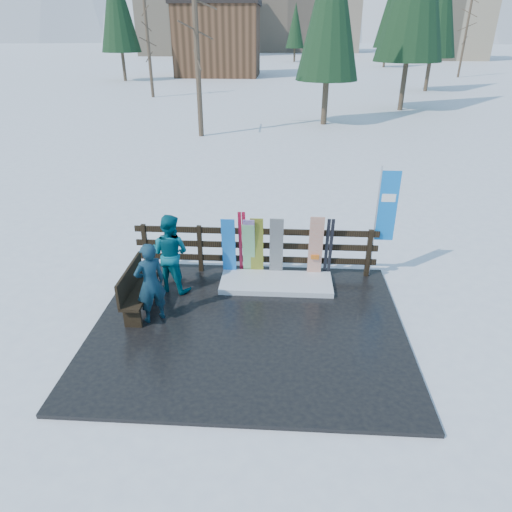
# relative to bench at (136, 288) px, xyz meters

# --- Properties ---
(ground) EXTENTS (700.00, 700.00, 0.00)m
(ground) POSITION_rel_bench_xyz_m (2.29, -0.42, -0.60)
(ground) COLOR white
(ground) RESTS_ON ground
(deck) EXTENTS (6.00, 5.00, 0.08)m
(deck) POSITION_rel_bench_xyz_m (2.29, -0.42, -0.56)
(deck) COLOR black
(deck) RESTS_ON ground
(fence) EXTENTS (5.60, 0.10, 1.15)m
(fence) POSITION_rel_bench_xyz_m (2.29, 1.78, 0.14)
(fence) COLOR black
(fence) RESTS_ON deck
(snow_patch) EXTENTS (2.50, 1.00, 0.12)m
(snow_patch) POSITION_rel_bench_xyz_m (2.80, 1.18, -0.46)
(snow_patch) COLOR white
(snow_patch) RESTS_ON deck
(bench) EXTENTS (0.41, 1.50, 0.97)m
(bench) POSITION_rel_bench_xyz_m (0.00, 0.00, 0.00)
(bench) COLOR black
(bench) RESTS_ON deck
(snowboard_0) EXTENTS (0.31, 0.21, 1.46)m
(snowboard_0) POSITION_rel_bench_xyz_m (1.70, 1.56, 0.21)
(snowboard_0) COLOR blue
(snowboard_0) RESTS_ON deck
(snowboard_1) EXTENTS (0.28, 0.40, 1.38)m
(snowboard_1) POSITION_rel_bench_xyz_m (2.15, 1.56, 0.17)
(snowboard_1) COLOR white
(snowboard_1) RESTS_ON deck
(snowboard_2) EXTENTS (0.29, 0.34, 1.52)m
(snowboard_2) POSITION_rel_bench_xyz_m (2.34, 1.56, 0.24)
(snowboard_2) COLOR #EDF531
(snowboard_2) RESTS_ON deck
(snowboard_3) EXTENTS (0.25, 0.46, 1.50)m
(snowboard_3) POSITION_rel_bench_xyz_m (2.17, 1.56, 0.24)
(snowboard_3) COLOR silver
(snowboard_3) RESTS_ON deck
(snowboard_4) EXTENTS (0.30, 0.27, 1.51)m
(snowboard_4) POSITION_rel_bench_xyz_m (2.78, 1.56, 0.24)
(snowboard_4) COLOR black
(snowboard_4) RESTS_ON deck
(snowboard_5) EXTENTS (0.32, 0.22, 1.56)m
(snowboard_5) POSITION_rel_bench_xyz_m (3.66, 1.56, 0.26)
(snowboard_5) COLOR silver
(snowboard_5) RESTS_ON deck
(ski_pair_a) EXTENTS (0.16, 0.32, 1.63)m
(ski_pair_a) POSITION_rel_bench_xyz_m (2.00, 1.63, 0.30)
(ski_pair_a) COLOR #B71632
(ski_pair_a) RESTS_ON deck
(ski_pair_b) EXTENTS (0.17, 0.25, 1.50)m
(ski_pair_b) POSITION_rel_bench_xyz_m (3.96, 1.63, 0.23)
(ski_pair_b) COLOR black
(ski_pair_b) RESTS_ON deck
(rental_flag) EXTENTS (0.45, 0.04, 2.60)m
(rental_flag) POSITION_rel_bench_xyz_m (5.14, 1.83, 1.09)
(rental_flag) COLOR silver
(rental_flag) RESTS_ON deck
(person_front) EXTENTS (0.72, 0.68, 1.65)m
(person_front) POSITION_rel_bench_xyz_m (0.41, -0.32, 0.31)
(person_front) COLOR #15404A
(person_front) RESTS_ON deck
(person_back) EXTENTS (1.02, 0.90, 1.75)m
(person_back) POSITION_rel_bench_xyz_m (0.52, 0.89, 0.36)
(person_back) COLOR #085B6D
(person_back) RESTS_ON deck
(resort_buildings) EXTENTS (73.00, 87.60, 22.60)m
(resort_buildings) POSITION_rel_bench_xyz_m (3.32, 114.98, 9.21)
(resort_buildings) COLOR tan
(resort_buildings) RESTS_ON ground
(trees) EXTENTS (42.32, 68.81, 13.33)m
(trees) POSITION_rel_bench_xyz_m (4.54, 48.05, 5.44)
(trees) COLOR #382B1E
(trees) RESTS_ON ground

